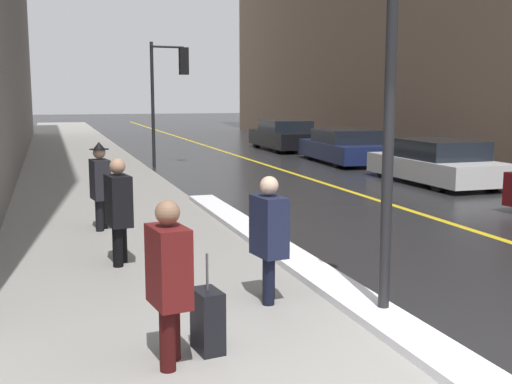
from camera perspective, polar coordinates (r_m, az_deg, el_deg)
name	(u,v)px	position (r m, az deg, el deg)	size (l,w,h in m)	color
ground_plane	(446,380)	(5.86, 16.58, -15.72)	(160.00, 160.00, 0.00)	#232326
sidewalk_slab	(90,177)	(19.55, -14.53, 1.34)	(4.00, 80.00, 0.01)	gray
road_centre_stripe	(281,169)	(20.77, 2.22, 2.01)	(0.16, 80.00, 0.00)	gold
snow_bank_curb	(278,249)	(9.88, 1.94, -5.04)	(0.54, 10.45, 0.10)	white
lamp_post	(391,68)	(6.85, 11.88, 10.75)	(0.28, 0.28, 4.38)	black
traffic_light_near	(171,77)	(21.98, -7.55, 10.08)	(1.31, 0.38, 4.12)	black
pedestrian_nearside	(169,275)	(5.67, -7.75, -7.35)	(0.35, 0.52, 1.50)	#340C0C
pedestrian_trailing	(269,233)	(7.34, 1.16, -3.67)	(0.35, 0.51, 1.48)	black
pedestrian_with_shoulder_bag	(118,207)	(9.16, -12.13, -1.27)	(0.36, 0.72, 1.52)	black
pedestrian_in_fedora	(100,182)	(11.62, -13.69, 0.83)	(0.35, 0.71, 1.58)	black
parked_car_white	(437,163)	(18.10, 15.77, 2.51)	(1.88, 4.42, 1.20)	silver
parked_car_navy	(345,147)	(23.02, 7.89, 4.00)	(2.18, 4.78, 1.20)	navy
parked_car_black	(284,136)	(28.28, 2.54, 5.03)	(2.01, 4.84, 1.31)	black
rolling_suitcase	(208,321)	(6.08, -4.31, -11.39)	(0.27, 0.39, 0.95)	black
fire_hydrant	(275,223)	(10.31, 1.71, -2.79)	(0.20, 0.20, 0.70)	red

